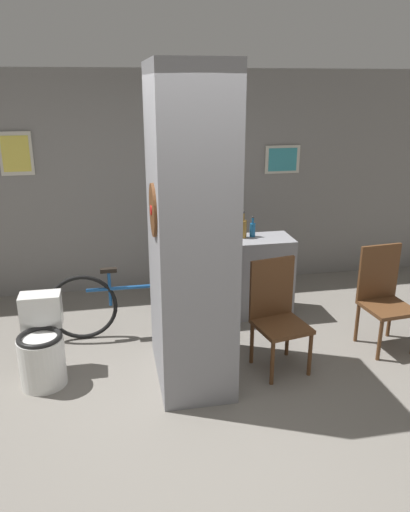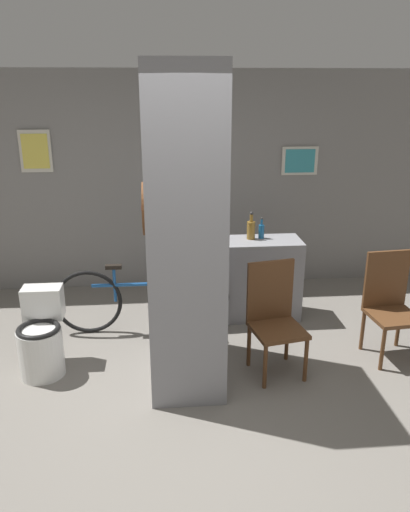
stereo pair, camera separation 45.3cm
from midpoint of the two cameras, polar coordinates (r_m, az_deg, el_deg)
name	(u,v)px [view 2 (the right image)]	position (r m, az deg, el deg)	size (l,w,h in m)	color
ground_plane	(190,407)	(4.14, 1.52, -16.95)	(14.00, 14.00, 0.00)	slate
wall_back	(176,182)	(6.07, -1.23, 8.38)	(8.00, 0.09, 2.60)	gray
pillar_center	(185,232)	(4.02, 0.88, 2.71)	(0.63, 1.03, 2.60)	gray
counter_shelf	(244,279)	(5.42, 6.90, -2.66)	(1.19, 0.44, 0.87)	gray
toilet	(41,339)	(4.58, -15.51, -9.24)	(0.38, 0.54, 0.73)	silver
chair_near_pillar	(274,315)	(4.45, 10.83, -6.72)	(0.50, 0.50, 0.99)	brown
chair_by_doorway	(390,302)	(5.00, 22.87, -4.95)	(0.47, 0.47, 0.99)	brown
bicycle	(143,299)	(5.11, -4.59, -4.96)	(1.78, 0.42, 0.73)	black
bottle_tall	(251,229)	(5.31, 7.73, 3.03)	(0.09, 0.09, 0.30)	olive
bottle_short	(261,231)	(5.36, 8.88, 2.85)	(0.06, 0.06, 0.23)	#19598C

